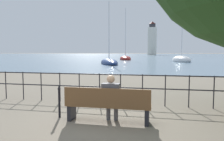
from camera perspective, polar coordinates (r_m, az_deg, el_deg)
ground_plane at (r=5.78m, az=-1.04°, el=-13.19°), size 1000.00×1000.00×0.00m
harbor_water at (r=167.02m, az=11.36°, el=4.06°), size 600.00×300.00×0.01m
park_bench at (r=5.59m, az=-1.20°, el=-9.04°), size 2.19×0.45×0.90m
seated_person_left at (r=5.61m, az=-0.25°, el=-6.69°), size 0.45×0.35×1.21m
promenade_railing at (r=7.48m, az=2.25°, el=-3.59°), size 10.47×0.04×1.05m
closed_umbrella at (r=6.16m, az=-13.60°, el=-7.39°), size 0.09×0.09×0.90m
sailboat_0 at (r=51.69m, az=3.50°, el=3.16°), size 4.03×6.36×12.46m
sailboat_1 at (r=32.84m, az=-0.78°, el=2.14°), size 5.05×8.33×9.65m
sailboat_2 at (r=42.96m, az=17.65°, el=2.65°), size 4.39×6.24×9.75m
harbor_lighthouse at (r=146.25m, az=10.44°, el=7.97°), size 5.83×5.83×21.84m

